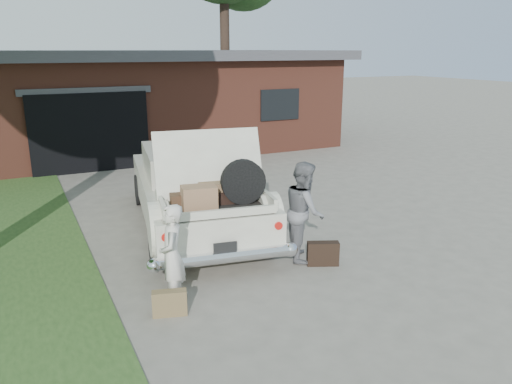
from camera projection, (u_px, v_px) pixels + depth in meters
name	position (u px, v px, depth m)	size (l,w,h in m)	color
ground	(273.00, 268.00, 7.90)	(90.00, 90.00, 0.00)	gray
house	(146.00, 98.00, 17.75)	(12.80, 7.80, 3.30)	brown
sedan	(194.00, 188.00, 9.55)	(2.86, 5.51, 2.11)	silver
woman_left	(172.00, 256.00, 6.60)	(0.51, 0.34, 1.41)	beige
woman_right	(304.00, 211.00, 8.09)	(0.79, 0.62, 1.63)	slate
suitcase_left	(170.00, 303.00, 6.46)	(0.45, 0.14, 0.34)	olive
suitcase_right	(323.00, 254.00, 7.96)	(0.50, 0.16, 0.39)	black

